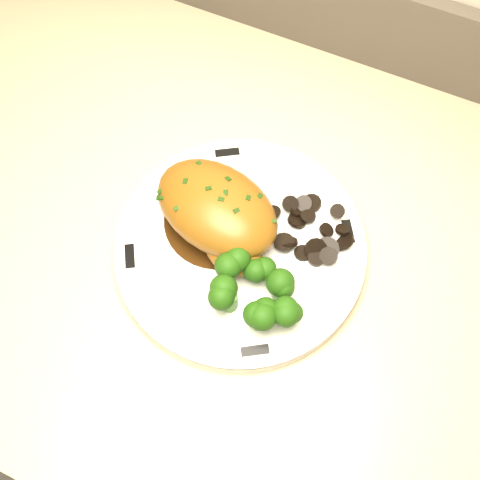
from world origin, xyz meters
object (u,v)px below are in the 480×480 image
at_px(broccoli_florets, 258,291).
at_px(plate, 240,248).
at_px(counter, 216,333).
at_px(chicken_breast, 219,213).

bearing_deg(broccoli_florets, plate, 130.83).
distance_m(counter, plate, 0.43).
bearing_deg(broccoli_florets, chicken_breast, 139.96).
bearing_deg(broccoli_florets, counter, 147.49).
distance_m(chicken_breast, broccoli_florets, 0.10).
bearing_deg(plate, counter, 168.35).
distance_m(plate, chicken_breast, 0.05).
height_order(plate, chicken_breast, chicken_breast).
relative_size(plate, chicken_breast, 1.65).
relative_size(counter, plate, 6.90).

